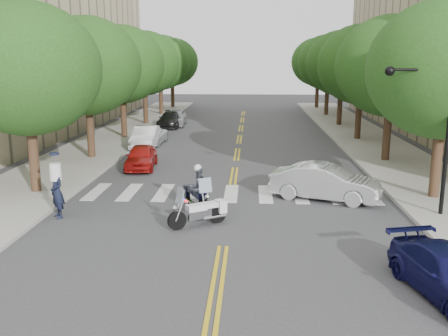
# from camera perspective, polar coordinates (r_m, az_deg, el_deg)

# --- Properties ---
(ground) EXTENTS (140.00, 140.00, 0.00)m
(ground) POSITION_cam_1_polar(r_m,az_deg,el_deg) (16.47, -0.10, -8.96)
(ground) COLOR #38383A
(ground) RESTS_ON ground
(sidewalk_left) EXTENTS (5.00, 60.00, 0.15)m
(sidewalk_left) POSITION_cam_1_polar(r_m,az_deg,el_deg) (39.17, -12.29, 3.45)
(sidewalk_left) COLOR #9E9991
(sidewalk_left) RESTS_ON ground
(sidewalk_right) EXTENTS (5.00, 60.00, 0.15)m
(sidewalk_right) POSITION_cam_1_polar(r_m,az_deg,el_deg) (38.75, 15.98, 3.16)
(sidewalk_right) COLOR #9E9991
(sidewalk_right) RESTS_ON ground
(tree_l_0) EXTENTS (6.40, 6.40, 8.45)m
(tree_l_0) POSITION_cam_1_polar(r_m,az_deg,el_deg) (23.40, -21.65, 10.48)
(tree_l_0) COLOR #382316
(tree_l_0) RESTS_ON ground
(tree_l_1) EXTENTS (6.40, 6.40, 8.45)m
(tree_l_1) POSITION_cam_1_polar(r_m,az_deg,el_deg) (30.86, -15.43, 11.17)
(tree_l_1) COLOR #382316
(tree_l_1) RESTS_ON ground
(tree_l_2) EXTENTS (6.40, 6.40, 8.45)m
(tree_l_2) POSITION_cam_1_polar(r_m,az_deg,el_deg) (38.54, -11.64, 11.53)
(tree_l_2) COLOR #382316
(tree_l_2) RESTS_ON ground
(tree_l_3) EXTENTS (6.40, 6.40, 8.45)m
(tree_l_3) POSITION_cam_1_polar(r_m,az_deg,el_deg) (46.33, -9.12, 11.74)
(tree_l_3) COLOR #382316
(tree_l_3) RESTS_ON ground
(tree_l_4) EXTENTS (6.40, 6.40, 8.45)m
(tree_l_4) POSITION_cam_1_polar(r_m,az_deg,el_deg) (54.18, -7.32, 11.88)
(tree_l_4) COLOR #382316
(tree_l_4) RESTS_ON ground
(tree_l_5) EXTENTS (6.40, 6.40, 8.45)m
(tree_l_5) POSITION_cam_1_polar(r_m,az_deg,el_deg) (62.07, -5.97, 11.97)
(tree_l_5) COLOR #382316
(tree_l_5) RESTS_ON ground
(tree_r_0) EXTENTS (6.40, 6.40, 8.45)m
(tree_r_0) POSITION_cam_1_polar(r_m,az_deg,el_deg) (22.74, 23.95, 10.26)
(tree_r_0) COLOR #382316
(tree_r_0) RESTS_ON ground
(tree_r_1) EXTENTS (6.40, 6.40, 8.45)m
(tree_r_1) POSITION_cam_1_polar(r_m,az_deg,el_deg) (30.37, 18.62, 10.96)
(tree_r_1) COLOR #382316
(tree_r_1) RESTS_ON ground
(tree_r_2) EXTENTS (6.40, 6.40, 8.45)m
(tree_r_2) POSITION_cam_1_polar(r_m,az_deg,el_deg) (38.14, 15.43, 11.33)
(tree_r_2) COLOR #382316
(tree_r_2) RESTS_ON ground
(tree_r_3) EXTENTS (6.40, 6.40, 8.45)m
(tree_r_3) POSITION_cam_1_polar(r_m,az_deg,el_deg) (46.00, 13.32, 11.56)
(tree_r_3) COLOR #382316
(tree_r_3) RESTS_ON ground
(tree_r_4) EXTENTS (6.40, 6.40, 8.45)m
(tree_r_4) POSITION_cam_1_polar(r_m,az_deg,el_deg) (53.90, 11.83, 11.71)
(tree_r_4) COLOR #382316
(tree_r_4) RESTS_ON ground
(tree_r_5) EXTENTS (6.40, 6.40, 8.45)m
(tree_r_5) POSITION_cam_1_polar(r_m,az_deg,el_deg) (61.82, 10.72, 11.82)
(tree_r_5) COLOR #382316
(tree_r_5) RESTS_ON ground
(traffic_signal_pole) EXTENTS (2.82, 0.42, 6.00)m
(traffic_signal_pole) POSITION_cam_1_polar(r_m,az_deg,el_deg) (20.15, 23.08, 4.93)
(traffic_signal_pole) COLOR black
(traffic_signal_pole) RESTS_ON ground
(motorcycle_police) EXTENTS (1.34, 2.19, 1.92)m
(motorcycle_police) POSITION_cam_1_polar(r_m,az_deg,el_deg) (19.96, -3.04, -2.54)
(motorcycle_police) COLOR black
(motorcycle_police) RESTS_ON ground
(motorcycle_parked) EXTENTS (2.09, 1.49, 1.51)m
(motorcycle_parked) POSITION_cam_1_polar(r_m,az_deg,el_deg) (18.32, -2.47, -4.99)
(motorcycle_parked) COLOR black
(motorcycle_parked) RESTS_ON ground
(officer_standing) EXTENTS (0.86, 0.89, 2.05)m
(officer_standing) POSITION_cam_1_polar(r_m,az_deg,el_deg) (20.06, -18.54, -2.60)
(officer_standing) COLOR black
(officer_standing) RESTS_ON ground
(convertible) EXTENTS (4.95, 3.19, 1.54)m
(convertible) POSITION_cam_1_polar(r_m,az_deg,el_deg) (21.95, 11.49, -1.61)
(convertible) COLOR silver
(convertible) RESTS_ON ground
(parked_car_a) EXTENTS (1.87, 3.97, 1.31)m
(parked_car_a) POSITION_cam_1_polar(r_m,az_deg,el_deg) (28.04, -9.43, 1.28)
(parked_car_a) COLOR #A61411
(parked_car_a) RESTS_ON ground
(parked_car_b) EXTENTS (1.72, 4.49, 1.46)m
(parked_car_b) POSITION_cam_1_polar(r_m,az_deg,el_deg) (34.48, -8.93, 3.49)
(parked_car_b) COLOR white
(parked_car_b) RESTS_ON ground
(parked_car_c) EXTENTS (2.07, 4.17, 1.14)m
(parked_car_c) POSITION_cam_1_polar(r_m,az_deg,el_deg) (35.95, -8.43, 3.61)
(parked_car_c) COLOR silver
(parked_car_c) RESTS_ON ground
(parked_car_d) EXTENTS (1.91, 4.62, 1.34)m
(parked_car_d) POSITION_cam_1_polar(r_m,az_deg,el_deg) (44.71, -6.16, 5.52)
(parked_car_d) COLOR black
(parked_car_d) RESTS_ON ground
(parked_car_e) EXTENTS (1.95, 4.46, 1.49)m
(parked_car_e) POSITION_cam_1_polar(r_m,az_deg,el_deg) (45.66, -5.54, 5.78)
(parked_car_e) COLOR #95969A
(parked_car_e) RESTS_ON ground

